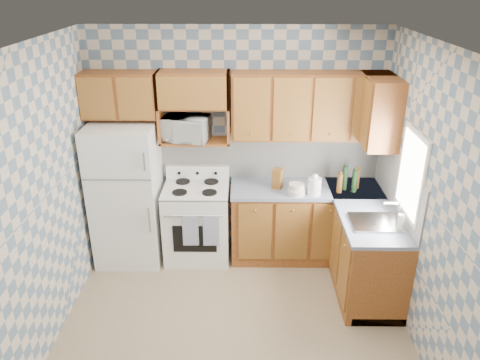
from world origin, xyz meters
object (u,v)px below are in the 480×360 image
Objects in this scene: refrigerator at (127,194)px; stove_body at (197,223)px; electric_kettle at (314,186)px; microwave at (186,128)px.

refrigerator is 1.87× the size of stove_body.
microwave is at bearing 167.88° from electric_kettle.
stove_body is 1.15m from microwave.
refrigerator is at bearing 176.25° from electric_kettle.
microwave is at bearing 13.45° from refrigerator.
refrigerator is at bearing -155.97° from microwave.
microwave reaches higher than stove_body.
stove_body is (0.80, 0.03, -0.39)m from refrigerator.
refrigerator is at bearing -178.22° from stove_body.
microwave reaches higher than refrigerator.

